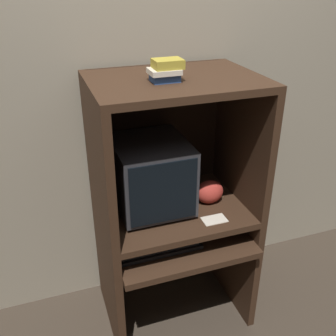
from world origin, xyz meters
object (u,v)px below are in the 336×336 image
at_px(keyboard, 158,247).
at_px(book_stack, 166,70).
at_px(crt_monitor, 151,175).
at_px(snack_bag, 209,192).
at_px(mouse, 208,237).

xyz_separation_m(keyboard, book_stack, (0.08, 0.09, 0.90)).
distance_m(crt_monitor, snack_bag, 0.35).
distance_m(mouse, snack_bag, 0.25).
height_order(keyboard, mouse, same).
distance_m(keyboard, mouse, 0.28).
distance_m(snack_bag, book_stack, 0.75).
bearing_deg(snack_bag, crt_monitor, 168.88).
height_order(crt_monitor, snack_bag, crt_monitor).
bearing_deg(keyboard, snack_bag, 19.76).
distance_m(keyboard, book_stack, 0.91).
relative_size(keyboard, book_stack, 2.97).
height_order(crt_monitor, book_stack, book_stack).
bearing_deg(book_stack, keyboard, -130.66).
bearing_deg(mouse, book_stack, 153.42).
bearing_deg(crt_monitor, book_stack, -62.56).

